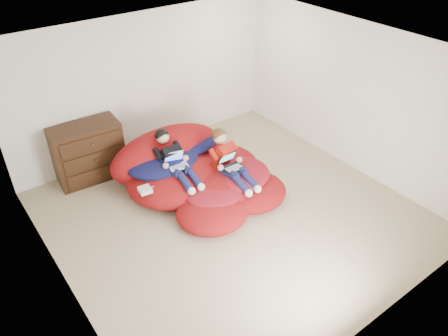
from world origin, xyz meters
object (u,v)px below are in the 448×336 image
younger_boy (229,158)px  laptop_white (177,162)px  laptop_black (231,163)px  beanbag_pile (194,173)px  dresser (88,152)px  older_boy (173,157)px

younger_boy → laptop_white: 0.81m
laptop_black → beanbag_pile: bearing=128.4°
laptop_white → laptop_black: (0.70, -0.46, -0.06)m
younger_boy → laptop_white: size_ratio=3.16×
dresser → beanbag_pile: bearing=-45.7°
younger_boy → laptop_black: younger_boy is taller
younger_boy → laptop_black: bearing=-90.0°
beanbag_pile → laptop_black: (0.38, -0.48, 0.29)m
laptop_black → laptop_white: bearing=146.5°
beanbag_pile → older_boy: bearing=165.0°
beanbag_pile → younger_boy: bearing=-48.6°
older_boy → younger_boy: bearing=-36.5°
beanbag_pile → laptop_white: size_ratio=7.26×
dresser → younger_boy: size_ratio=1.09×
younger_boy → older_boy: bearing=143.5°
dresser → older_boy: 1.51m
older_boy → laptop_white: (0.00, -0.10, -0.04)m
beanbag_pile → laptop_white: (-0.32, -0.02, 0.34)m
dresser → older_boy: older_boy is taller
older_boy → laptop_black: older_boy is taller
beanbag_pile → older_boy: older_boy is taller
dresser → laptop_white: (0.92, -1.29, 0.12)m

